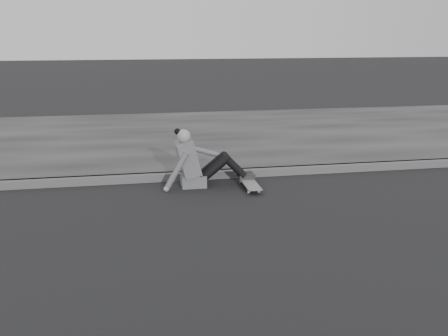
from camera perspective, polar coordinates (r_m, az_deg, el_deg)
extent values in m
cube|color=#4D4D4D|center=(8.61, 15.86, 0.14)|extent=(24.00, 0.16, 0.12)
cube|color=#323232|center=(11.32, 9.21, 4.04)|extent=(24.00, 6.00, 0.12)
cylinder|color=#969691|center=(7.11, 2.81, -2.71)|extent=(0.03, 0.05, 0.05)
cylinder|color=#969691|center=(7.14, 3.98, -2.64)|extent=(0.03, 0.05, 0.05)
cylinder|color=#969691|center=(7.59, 1.92, -1.53)|extent=(0.03, 0.05, 0.05)
cylinder|color=#969691|center=(7.63, 3.02, -1.47)|extent=(0.03, 0.05, 0.05)
cube|color=#2F2E31|center=(7.12, 3.40, -2.46)|extent=(0.16, 0.04, 0.03)
cube|color=#2F2E31|center=(7.60, 2.47, -1.30)|extent=(0.16, 0.04, 0.03)
cube|color=slate|center=(7.35, 2.92, -1.67)|extent=(0.20, 0.78, 0.02)
cube|color=#57585A|center=(7.45, -3.52, -1.37)|extent=(0.36, 0.34, 0.18)
cube|color=#57585A|center=(7.35, -4.10, 1.14)|extent=(0.37, 0.40, 0.57)
cube|color=#57585A|center=(7.31, -5.13, 2.01)|extent=(0.14, 0.30, 0.20)
cylinder|color=gray|center=(7.29, -4.53, 2.95)|extent=(0.09, 0.09, 0.08)
sphere|color=gray|center=(7.27, -4.62, 3.64)|extent=(0.20, 0.20, 0.20)
sphere|color=black|center=(7.27, -5.36, 4.18)|extent=(0.09, 0.09, 0.09)
cylinder|color=black|center=(7.35, -1.02, 0.01)|extent=(0.43, 0.13, 0.39)
cylinder|color=black|center=(7.53, -1.25, 0.36)|extent=(0.43, 0.13, 0.39)
cylinder|color=black|center=(7.41, 1.27, 0.08)|extent=(0.35, 0.11, 0.36)
cylinder|color=black|center=(7.58, 0.99, 0.43)|extent=(0.35, 0.11, 0.36)
sphere|color=black|center=(7.35, 0.24, 1.09)|extent=(0.13, 0.13, 0.13)
sphere|color=black|center=(7.52, -0.01, 1.42)|extent=(0.13, 0.13, 0.13)
cube|color=#292929|center=(7.49, 2.65, -1.01)|extent=(0.24, 0.08, 0.07)
cube|color=#292929|center=(7.66, 2.35, -0.64)|extent=(0.24, 0.08, 0.07)
cylinder|color=#57585A|center=(7.17, -5.48, -0.42)|extent=(0.38, 0.08, 0.58)
sphere|color=gray|center=(7.22, -6.61, -2.41)|extent=(0.08, 0.08, 0.08)
cylinder|color=#57585A|center=(7.52, -2.43, 1.96)|extent=(0.48, 0.08, 0.21)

